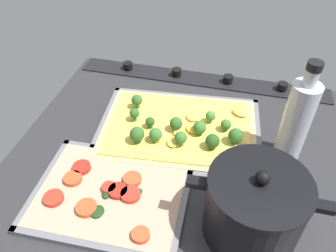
# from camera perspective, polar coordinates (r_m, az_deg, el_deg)

# --- Properties ---
(ground_plane) EXTENTS (0.76, 0.67, 0.03)m
(ground_plane) POSITION_cam_1_polar(r_m,az_deg,el_deg) (0.79, 2.10, -4.99)
(ground_plane) COLOR #28282B
(stove_control_panel) EXTENTS (0.73, 0.07, 0.03)m
(stove_control_panel) POSITION_cam_1_polar(r_m,az_deg,el_deg) (1.00, 5.77, 8.07)
(stove_control_panel) COLOR black
(stove_control_panel) RESTS_ON ground_plane
(baking_tray_front) EXTENTS (0.42, 0.32, 0.01)m
(baking_tray_front) POSITION_cam_1_polar(r_m,az_deg,el_deg) (0.82, 1.87, -0.83)
(baking_tray_front) COLOR slate
(baking_tray_front) RESTS_ON ground_plane
(broccoli_pizza) EXTENTS (0.39, 0.29, 0.05)m
(broccoli_pizza) POSITION_cam_1_polar(r_m,az_deg,el_deg) (0.80, 2.09, -0.38)
(broccoli_pizza) COLOR tan
(broccoli_pizza) RESTS_ON baking_tray_front
(baking_tray_back) EXTENTS (0.32, 0.25, 0.01)m
(baking_tray_back) POSITION_cam_1_polar(r_m,az_deg,el_deg) (0.70, -9.68, -11.49)
(baking_tray_back) COLOR slate
(baking_tray_back) RESTS_ON ground_plane
(veggie_pizza_back) EXTENTS (0.29, 0.23, 0.02)m
(veggie_pizza_back) POSITION_cam_1_polar(r_m,az_deg,el_deg) (0.69, -10.03, -11.18)
(veggie_pizza_back) COLOR tan
(veggie_pizza_back) RESTS_ON baking_tray_back
(cooking_pot) EXTENTS (0.24, 0.17, 0.16)m
(cooking_pot) POSITION_cam_1_polar(r_m,az_deg,el_deg) (0.61, 14.47, -13.24)
(cooking_pot) COLOR black
(cooking_pot) RESTS_ON ground_plane
(oil_bottle) EXTENTS (0.06, 0.06, 0.24)m
(oil_bottle) POSITION_cam_1_polar(r_m,az_deg,el_deg) (0.75, 21.04, 0.84)
(oil_bottle) COLOR #B7BCC6
(oil_bottle) RESTS_ON ground_plane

